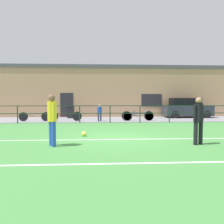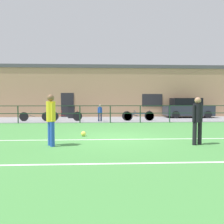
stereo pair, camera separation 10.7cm
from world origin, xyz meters
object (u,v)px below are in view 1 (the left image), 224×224
object	(u,v)px
bicycle_parked_1	(139,116)
bicycle_parked_2	(35,116)
spectator_child	(100,112)
bicycle_parked_3	(65,116)
player_striker	(52,117)
soccer_ball_match	(84,134)
player_goalkeeper	(198,118)
trash_bin_0	(71,112)
parked_car_red	(187,108)
bicycle_parked_0	(138,116)

from	to	relation	value
bicycle_parked_1	bicycle_parked_2	size ratio (longest dim) A/B	1.00
spectator_child	bicycle_parked_3	size ratio (longest dim) A/B	0.50
player_striker	soccer_ball_match	bearing A→B (deg)	126.64
player_goalkeeper	bicycle_parked_3	size ratio (longest dim) A/B	0.71
soccer_ball_match	bicycle_parked_3	size ratio (longest dim) A/B	0.09
bicycle_parked_1	bicycle_parked_3	bearing A→B (deg)	180.00
player_striker	bicycle_parked_2	xyz separation A→B (m)	(-2.92, 8.73, -0.63)
bicycle_parked_3	trash_bin_0	distance (m)	2.55
parked_car_red	bicycle_parked_2	world-z (taller)	parked_car_red
player_goalkeeper	bicycle_parked_1	world-z (taller)	player_goalkeeper
player_goalkeeper	player_striker	world-z (taller)	player_striker
player_goalkeeper	bicycle_parked_3	distance (m)	10.52
soccer_ball_match	trash_bin_0	world-z (taller)	trash_bin_0
bicycle_parked_1	trash_bin_0	size ratio (longest dim) A/B	2.10
bicycle_parked_1	player_striker	bearing A→B (deg)	-117.01
trash_bin_0	player_striker	bearing A→B (deg)	-86.49
spectator_child	bicycle_parked_1	size ratio (longest dim) A/B	0.53
bicycle_parked_2	player_striker	bearing A→B (deg)	-71.53
player_striker	trash_bin_0	xyz separation A→B (m)	(-0.69, 11.27, -0.44)
bicycle_parked_1	bicycle_parked_2	world-z (taller)	bicycle_parked_2
parked_car_red	trash_bin_0	size ratio (longest dim) A/B	3.77
player_striker	bicycle_parked_3	distance (m)	8.79
parked_car_red	bicycle_parked_3	xyz separation A→B (m)	(-9.82, -2.74, -0.43)
player_striker	bicycle_parked_0	bearing A→B (deg)	125.25
bicycle_parked_0	bicycle_parked_1	xyz separation A→B (m)	(0.08, -0.00, -0.03)
player_striker	bicycle_parked_1	xyz separation A→B (m)	(4.45, 8.73, -0.64)
soccer_ball_match	bicycle_parked_0	distance (m)	7.57
bicycle_parked_2	player_goalkeeper	bearing A→B (deg)	-48.07
bicycle_parked_0	bicycle_parked_3	bearing A→B (deg)	180.00
bicycle_parked_0	bicycle_parked_2	bearing A→B (deg)	180.00
bicycle_parked_2	trash_bin_0	world-z (taller)	trash_bin_0
bicycle_parked_0	bicycle_parked_3	distance (m)	5.16
player_striker	bicycle_parked_1	distance (m)	9.82
player_goalkeeper	bicycle_parked_2	xyz separation A→B (m)	(-7.89, 8.78, -0.58)
soccer_ball_match	parked_car_red	size ratio (longest dim) A/B	0.05
player_striker	soccer_ball_match	distance (m)	2.36
bicycle_parked_3	trash_bin_0	bearing A→B (deg)	87.92
player_striker	bicycle_parked_1	bearing A→B (deg)	124.85
bicycle_parked_0	bicycle_parked_1	size ratio (longest dim) A/B	1.06
parked_car_red	player_striker	bearing A→B (deg)	-128.23
player_goalkeeper	bicycle_parked_1	xyz separation A→B (m)	(-0.53, 8.78, -0.59)
player_goalkeeper	bicycle_parked_2	bearing A→B (deg)	107.57
player_striker	bicycle_parked_3	world-z (taller)	player_striker
player_striker	bicycle_parked_0	size ratio (longest dim) A/B	0.75
player_striker	bicycle_parked_3	size ratio (longest dim) A/B	0.75
player_goalkeeper	bicycle_parked_2	distance (m)	11.82
bicycle_parked_1	soccer_ball_match	bearing A→B (deg)	-117.52
player_goalkeeper	bicycle_parked_2	world-z (taller)	player_goalkeeper
player_striker	spectator_child	world-z (taller)	player_striker
player_striker	spectator_child	distance (m)	8.52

